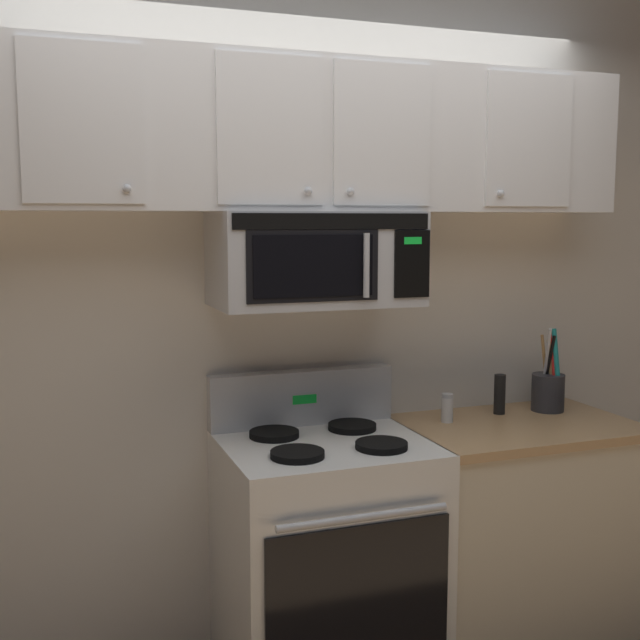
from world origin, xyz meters
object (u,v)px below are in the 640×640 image
Objects in this scene: stove_range at (326,553)px; utensil_crock_charcoal at (548,388)px; pepper_mill at (500,394)px; over_range_microwave at (315,259)px; salt_shaker at (447,408)px.

stove_range is 1.21m from utensil_crock_charcoal.
stove_range is 3.05× the size of utensil_crock_charcoal.
pepper_mill is (0.85, 0.16, 0.52)m from stove_range.
utensil_crock_charcoal reaches higher than pepper_mill.
utensil_crock_charcoal is at bearing 1.08° from over_range_microwave.
stove_range is 9.48× the size of salt_shaker.
salt_shaker is (-0.51, -0.03, -0.04)m from utensil_crock_charcoal.
salt_shaker is at bearing 11.01° from stove_range.
utensil_crock_charcoal is (1.07, 0.02, -0.58)m from over_range_microwave.
over_range_microwave reaches higher than stove_range.
stove_range reaches higher than salt_shaker.
over_range_microwave reaches higher than pepper_mill.
stove_range is at bearing -172.75° from utensil_crock_charcoal.
over_range_microwave is (-0.00, 0.12, 1.11)m from stove_range.
salt_shaker is at bearing -170.11° from pepper_mill.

